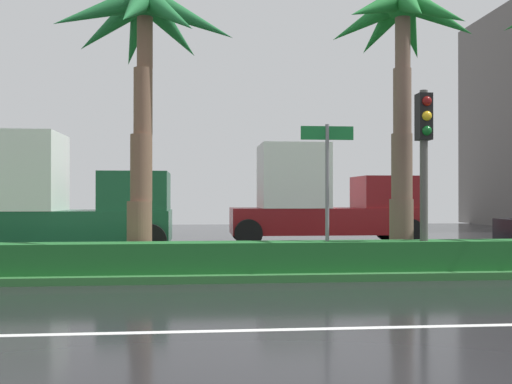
{
  "coord_description": "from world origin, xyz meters",
  "views": [
    {
      "loc": [
        -1.43,
        -5.47,
        1.67
      ],
      "look_at": [
        0.35,
        13.06,
        1.8
      ],
      "focal_mm": 42.36,
      "sensor_mm": 36.0,
      "label": 1
    }
  ],
  "objects_px": {
    "palm_tree_centre": "(402,42)",
    "traffic_signal_median_right": "(424,146)",
    "box_truck_lead": "(55,200)",
    "street_name_sign": "(327,176)",
    "box_truck_following": "(320,200)",
    "palm_tree_centre_left": "(144,41)"
  },
  "relations": [
    {
      "from": "palm_tree_centre",
      "to": "street_name_sign",
      "type": "relative_size",
      "value": 2.12
    },
    {
      "from": "box_truck_lead",
      "to": "street_name_sign",
      "type": "bearing_deg",
      "value": -38.99
    },
    {
      "from": "palm_tree_centre",
      "to": "box_truck_lead",
      "type": "relative_size",
      "value": 0.99
    },
    {
      "from": "palm_tree_centre",
      "to": "traffic_signal_median_right",
      "type": "bearing_deg",
      "value": -84.78
    },
    {
      "from": "street_name_sign",
      "to": "box_truck_lead",
      "type": "relative_size",
      "value": 0.47
    },
    {
      "from": "street_name_sign",
      "to": "box_truck_lead",
      "type": "height_order",
      "value": "box_truck_lead"
    },
    {
      "from": "box_truck_following",
      "to": "palm_tree_centre_left",
      "type": "bearing_deg",
      "value": -124.91
    },
    {
      "from": "street_name_sign",
      "to": "box_truck_following",
      "type": "height_order",
      "value": "box_truck_following"
    },
    {
      "from": "palm_tree_centre_left",
      "to": "street_name_sign",
      "type": "relative_size",
      "value": 2.07
    },
    {
      "from": "palm_tree_centre_left",
      "to": "traffic_signal_median_right",
      "type": "height_order",
      "value": "palm_tree_centre_left"
    },
    {
      "from": "palm_tree_centre_left",
      "to": "box_truck_following",
      "type": "relative_size",
      "value": 0.97
    },
    {
      "from": "palm_tree_centre_left",
      "to": "palm_tree_centre",
      "type": "xyz_separation_m",
      "value": [
        5.68,
        0.05,
        0.13
      ]
    },
    {
      "from": "palm_tree_centre",
      "to": "box_truck_lead",
      "type": "distance_m",
      "value": 10.39
    },
    {
      "from": "traffic_signal_median_right",
      "to": "street_name_sign",
      "type": "xyz_separation_m",
      "value": [
        -1.98,
        0.22,
        -0.62
      ]
    },
    {
      "from": "box_truck_lead",
      "to": "palm_tree_centre",
      "type": "bearing_deg",
      "value": -28.21
    },
    {
      "from": "palm_tree_centre_left",
      "to": "box_truck_lead",
      "type": "relative_size",
      "value": 0.97
    },
    {
      "from": "traffic_signal_median_right",
      "to": "street_name_sign",
      "type": "height_order",
      "value": "traffic_signal_median_right"
    },
    {
      "from": "palm_tree_centre",
      "to": "box_truck_following",
      "type": "bearing_deg",
      "value": 92.03
    },
    {
      "from": "box_truck_lead",
      "to": "box_truck_following",
      "type": "bearing_deg",
      "value": 20.31
    },
    {
      "from": "palm_tree_centre_left",
      "to": "box_truck_lead",
      "type": "distance_m",
      "value": 6.49
    },
    {
      "from": "palm_tree_centre",
      "to": "traffic_signal_median_right",
      "type": "relative_size",
      "value": 1.72
    },
    {
      "from": "palm_tree_centre",
      "to": "box_truck_following",
      "type": "xyz_separation_m",
      "value": [
        -0.27,
        7.7,
        -3.57
      ]
    }
  ]
}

